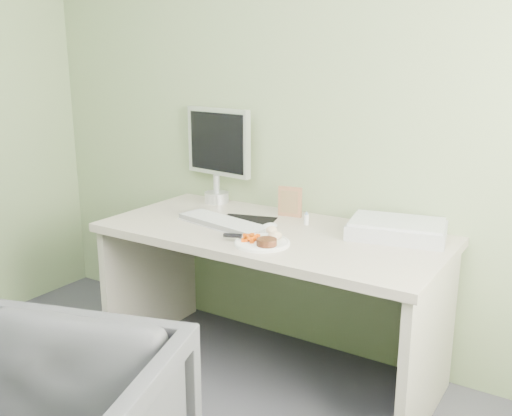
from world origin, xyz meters
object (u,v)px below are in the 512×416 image
Objects in this scene: plate at (262,243)px; monitor at (218,150)px; scanner at (397,230)px; desk at (271,267)px.

monitor reaches higher than plate.
scanner is 0.81× the size of monitor.
desk is at bearing -23.17° from monitor.
desk is 0.77m from monitor.
scanner reaches higher than desk.
plate is at bearing -149.48° from scanner.
monitor is at bearing 139.57° from plate.
scanner is at bearing 21.72° from desk.
plate is at bearing -69.58° from desk.
plate is (0.07, -0.20, 0.19)m from desk.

